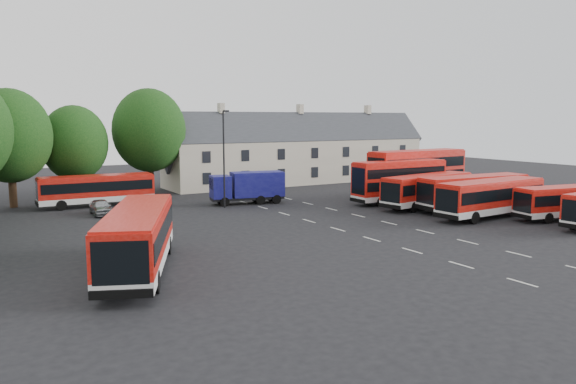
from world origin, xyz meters
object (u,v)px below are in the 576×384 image
Objects in this scene: bus_dd_south at (399,179)px; bus_west at (138,235)px; lamppost at (224,156)px; silver_car at (101,207)px; box_truck at (248,186)px.

bus_dd_south reaches higher than bus_west.
bus_dd_south is at bearing -44.87° from bus_west.
lamppost reaches higher than bus_west.
bus_west is 3.14× the size of silver_car.
bus_west is 22.23m from lamppost.
lamppost is (-16.15, 5.76, 2.44)m from bus_dd_south.
bus_west is 24.95m from box_truck.
bus_west is at bearing -93.96° from silver_car.
lamppost is (13.05, 17.78, 2.73)m from bus_west.
bus_west is at bearing -126.26° from lamppost.
silver_car is at bearing 164.38° from bus_dd_south.
box_truck is (-13.07, 7.01, -0.63)m from bus_dd_south.
bus_west is 1.68× the size of box_truck.
bus_dd_south is at bearing -13.45° from silver_car.
bus_west reaches higher than box_truck.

